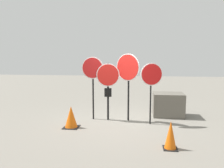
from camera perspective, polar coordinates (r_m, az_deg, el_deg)
ground_plane at (r=7.78m, az=1.79°, el=-9.82°), size 40.00×40.00×0.00m
stop_sign_0 at (r=7.81m, az=-5.08°, el=3.02°), size 0.78×0.11×2.27m
stop_sign_1 at (r=7.73m, az=-1.07°, el=1.06°), size 0.81×0.17×2.05m
stop_sign_2 at (r=7.63m, az=4.14°, el=3.30°), size 0.82×0.51×2.38m
stop_sign_3 at (r=7.31m, az=10.27°, el=1.60°), size 0.72×0.27×2.07m
traffic_cone_0 at (r=5.67m, az=15.06°, el=-12.77°), size 0.35×0.35×0.70m
traffic_cone_1 at (r=7.20m, az=-10.64°, el=-8.47°), size 0.48×0.48×0.70m
storage_crate at (r=8.73m, az=14.45°, el=-5.21°), size 1.15×0.91×0.89m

